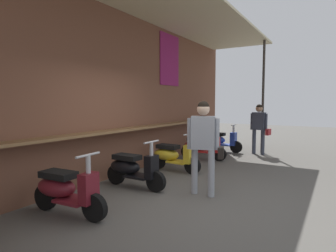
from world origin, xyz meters
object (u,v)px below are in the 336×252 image
(scooter_black, at_px, (132,168))
(scooter_blue, at_px, (220,140))
(scooter_red, at_px, (201,146))
(shopper_browsing, at_px, (204,138))
(scooter_maroon, at_px, (64,189))
(scooter_yellow, at_px, (172,155))
(shopper_with_handbag, at_px, (259,124))

(scooter_black, distance_m, scooter_blue, 4.93)
(scooter_red, xyz_separation_m, shopper_browsing, (-3.02, -1.43, 0.67))
(scooter_maroon, distance_m, shopper_browsing, 2.49)
(scooter_maroon, distance_m, scooter_blue, 6.55)
(scooter_red, xyz_separation_m, scooter_blue, (1.61, 0.00, 0.00))
(scooter_black, distance_m, scooter_red, 3.31)
(scooter_maroon, distance_m, scooter_red, 4.94)
(scooter_maroon, bearing_deg, scooter_blue, 86.16)
(scooter_black, xyz_separation_m, scooter_yellow, (1.60, -0.00, 0.00))
(scooter_maroon, xyz_separation_m, scooter_black, (1.63, 0.00, 0.00))
(scooter_blue, bearing_deg, scooter_maroon, -89.39)
(scooter_black, xyz_separation_m, shopper_browsing, (0.30, -1.43, 0.67))
(scooter_red, relative_size, shopper_browsing, 0.82)
(scooter_maroon, height_order, scooter_red, same)
(shopper_with_handbag, bearing_deg, scooter_yellow, 168.53)
(scooter_yellow, bearing_deg, scooter_red, 92.96)
(shopper_browsing, bearing_deg, scooter_red, 6.84)
(scooter_yellow, relative_size, scooter_blue, 1.00)
(scooter_yellow, bearing_deg, shopper_browsing, -39.53)
(scooter_maroon, height_order, scooter_blue, same)
(scooter_maroon, distance_m, scooter_yellow, 3.23)
(scooter_black, relative_size, shopper_with_handbag, 0.85)
(scooter_maroon, relative_size, scooter_red, 1.00)
(scooter_black, bearing_deg, scooter_red, 90.51)
(shopper_with_handbag, bearing_deg, scooter_blue, 105.47)
(scooter_red, bearing_deg, scooter_black, -93.94)
(scooter_maroon, bearing_deg, scooter_red, 86.16)
(shopper_with_handbag, xyz_separation_m, shopper_browsing, (-4.78, -0.14, 0.06))
(scooter_black, height_order, shopper_with_handbag, shopper_with_handbag)
(scooter_blue, height_order, shopper_browsing, shopper_browsing)
(shopper_with_handbag, relative_size, shopper_browsing, 0.95)
(shopper_browsing, bearing_deg, scooter_yellow, 29.05)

